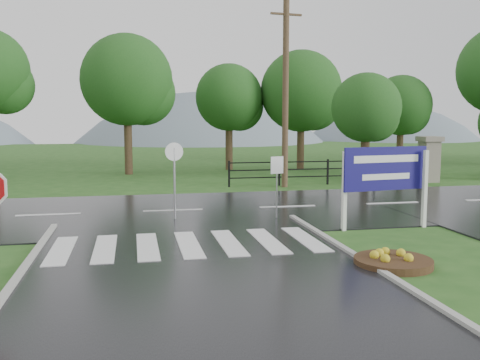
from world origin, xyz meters
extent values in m
plane|color=#26521B|center=(0.00, 0.00, 0.00)|extent=(120.00, 120.00, 0.00)
cube|color=black|center=(0.00, 10.00, 0.00)|extent=(90.00, 8.00, 0.04)
cube|color=silver|center=(-3.00, 5.00, 0.06)|extent=(0.50, 2.80, 0.02)
cube|color=silver|center=(-2.00, 5.00, 0.06)|extent=(0.50, 2.80, 0.02)
cube|color=silver|center=(-1.00, 5.00, 0.06)|extent=(0.50, 2.80, 0.02)
cube|color=silver|center=(0.00, 5.00, 0.06)|extent=(0.50, 2.80, 0.02)
cube|color=silver|center=(1.00, 5.00, 0.06)|extent=(0.50, 2.80, 0.02)
cube|color=silver|center=(2.00, 5.00, 0.06)|extent=(0.50, 2.80, 0.02)
cube|color=silver|center=(3.00, 5.00, 0.06)|extent=(0.50, 2.80, 0.02)
cube|color=gray|center=(13.00, 16.00, 1.00)|extent=(0.80, 0.80, 2.00)
cube|color=#6B6659|center=(13.00, 16.00, 2.12)|extent=(1.00, 1.00, 0.24)
cube|color=black|center=(7.75, 16.00, 0.40)|extent=(9.50, 0.05, 0.05)
cube|color=black|center=(7.75, 16.00, 0.75)|extent=(9.50, 0.05, 0.05)
cube|color=black|center=(7.75, 16.00, 1.10)|extent=(9.50, 0.05, 0.05)
cube|color=black|center=(3.00, 16.00, 0.60)|extent=(0.08, 0.08, 1.20)
cube|color=black|center=(12.50, 16.00, 0.60)|extent=(0.08, 0.08, 1.20)
sphere|color=slate|center=(8.00, 65.00, -17.28)|extent=(48.00, 48.00, 48.00)
sphere|color=slate|center=(36.00, 65.00, -12.96)|extent=(36.00, 36.00, 36.00)
cube|color=silver|center=(4.45, 6.00, 1.11)|extent=(0.13, 0.13, 2.23)
cube|color=silver|center=(6.90, 6.00, 1.11)|extent=(0.13, 0.13, 2.23)
cube|color=#140F60|center=(5.68, 6.00, 1.73)|extent=(2.65, 0.46, 1.23)
cube|color=white|center=(5.68, 5.96, 2.01)|extent=(2.10, 0.32, 0.20)
cube|color=white|center=(5.68, 5.96, 1.50)|extent=(1.54, 0.24, 0.17)
cylinder|color=#332111|center=(4.10, 2.41, 0.08)|extent=(1.66, 1.66, 0.17)
cube|color=#939399|center=(3.07, 8.05, 0.92)|extent=(0.04, 0.04, 1.84)
cube|color=white|center=(3.07, 8.03, 1.70)|extent=(0.43, 0.13, 0.53)
cylinder|color=#939399|center=(-0.06, 8.44, 1.12)|extent=(0.07, 0.07, 2.24)
cylinder|color=white|center=(-0.06, 8.42, 2.12)|extent=(0.55, 0.11, 0.56)
cylinder|color=#473523|center=(5.49, 15.50, 4.17)|extent=(0.28, 0.28, 8.33)
cube|color=brown|center=(5.49, 15.50, 7.69)|extent=(1.48, 0.29, 0.09)
cylinder|color=#3D2B1C|center=(10.30, 17.50, 1.53)|extent=(0.46, 0.46, 3.05)
sphere|color=#184515|center=(10.30, 17.50, 3.66)|extent=(3.50, 3.50, 3.50)
camera|label=1|loc=(-1.31, -7.84, 3.15)|focal=40.00mm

